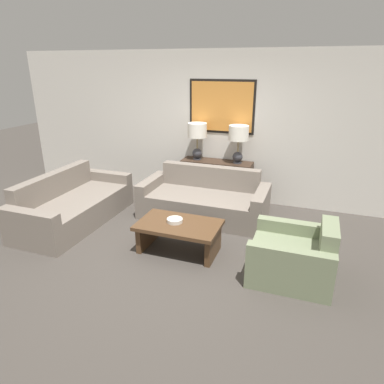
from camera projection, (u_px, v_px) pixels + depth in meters
The scene contains 10 objects.
ground_plane at pixel (172, 256), 4.55m from camera, with size 20.00×20.00×0.00m, color #3D3833.
back_wall at pixel (222, 127), 6.16m from camera, with size 8.32×0.12×2.65m.
console_table at pixel (216, 182), 6.25m from camera, with size 1.27×0.39×0.77m.
table_lamp_left at pixel (197, 134), 6.07m from camera, with size 0.34×0.34×0.66m.
table_lamp_right at pixel (238, 137), 5.83m from camera, with size 0.34×0.34×0.66m.
couch_by_back_wall at pixel (204, 201), 5.67m from camera, with size 2.05×0.93×0.78m.
couch_by_side at pixel (73, 206), 5.47m from camera, with size 0.93×2.05×0.78m.
coffee_table at pixel (179, 231), 4.58m from camera, with size 1.09×0.67×0.42m.
decorative_bowl at pixel (175, 220), 4.56m from camera, with size 0.21×0.21×0.05m.
armchair_near_back_wall at pixel (294, 257), 4.03m from camera, with size 0.94×0.86×0.73m.
Camera 1 is at (1.60, -3.63, 2.39)m, focal length 32.00 mm.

